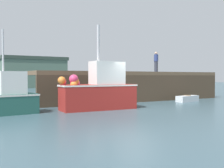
# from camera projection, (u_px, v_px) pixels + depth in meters

# --- Properties ---
(ground) EXTENTS (120.00, 160.00, 0.10)m
(ground) POSITION_uv_depth(u_px,v_px,m) (137.00, 110.00, 14.39)
(ground) COLOR #38515B
(pier) EXTENTS (14.37, 6.10, 2.08)m
(pier) POSITION_uv_depth(u_px,v_px,m) (124.00, 77.00, 20.30)
(pier) COLOR brown
(pier) RESTS_ON ground
(fishing_boat_near_left) EXTENTS (3.09, 1.60, 3.89)m
(fishing_boat_near_left) POSITION_uv_depth(u_px,v_px,m) (6.00, 98.00, 12.36)
(fishing_boat_near_left) COLOR #23564C
(fishing_boat_near_left) RESTS_ON ground
(fishing_boat_near_right) EXTENTS (4.25, 1.58, 4.44)m
(fishing_boat_near_right) POSITION_uv_depth(u_px,v_px,m) (99.00, 90.00, 14.18)
(fishing_boat_near_right) COLOR maroon
(fishing_boat_near_right) RESTS_ON ground
(rowboat) EXTENTS (1.93, 0.88, 0.45)m
(rowboat) POSITION_uv_depth(u_px,v_px,m) (187.00, 99.00, 18.55)
(rowboat) COLOR silver
(rowboat) RESTS_ON ground
(dockworker) EXTENTS (0.34, 0.34, 1.65)m
(dockworker) POSITION_uv_depth(u_px,v_px,m) (156.00, 62.00, 21.69)
(dockworker) COLOR #2D3342
(dockworker) RESTS_ON pier
(warehouse) EXTENTS (9.88, 5.83, 4.75)m
(warehouse) POSITION_uv_depth(u_px,v_px,m) (33.00, 72.00, 42.24)
(warehouse) COLOR #4C6656
(warehouse) RESTS_ON ground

